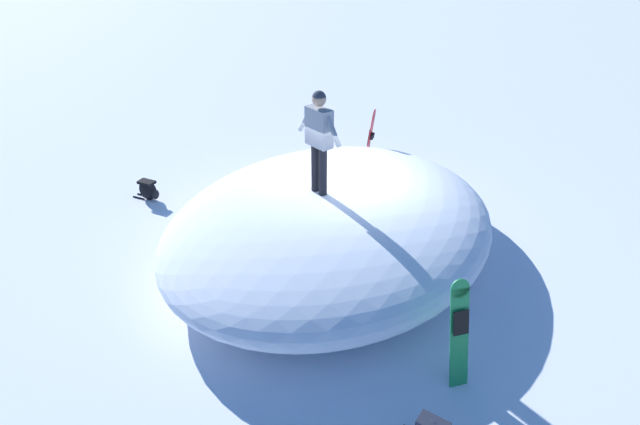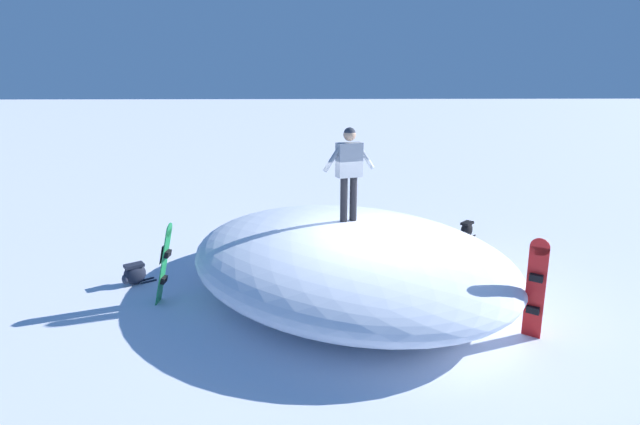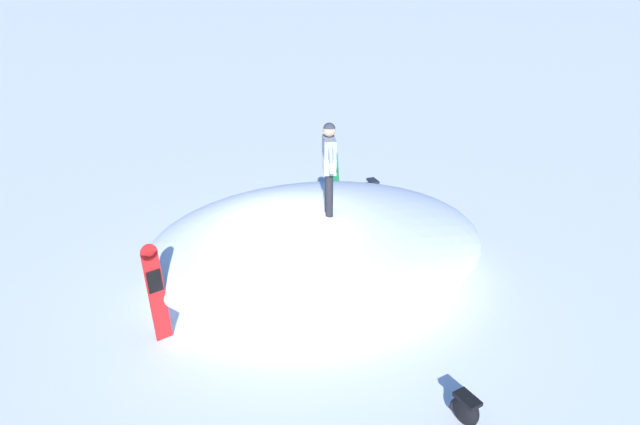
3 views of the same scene
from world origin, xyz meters
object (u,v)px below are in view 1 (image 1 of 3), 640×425
at_px(snowboard_primary_upright, 369,143).
at_px(snowboarder_standing, 319,133).
at_px(snowboard_secondary_upright, 459,332).
at_px(backpack_near, 148,190).

bearing_deg(snowboard_primary_upright, snowboarder_standing, 49.67).
height_order(snowboard_primary_upright, snowboard_secondary_upright, snowboard_primary_upright).
bearing_deg(snowboarder_standing, snowboard_primary_upright, -130.33).
relative_size(snowboarder_standing, snowboard_secondary_upright, 1.17).
xyz_separation_m(snowboarder_standing, snowboard_primary_upright, (-2.25, -2.65, -1.54)).
relative_size(snowboarder_standing, snowboard_primary_upright, 1.05).
relative_size(snowboarder_standing, backpack_near, 3.05).
bearing_deg(backpack_near, snowboard_secondary_upright, 116.77).
height_order(snowboard_secondary_upright, backpack_near, snowboard_secondary_upright).
xyz_separation_m(snowboarder_standing, backpack_near, (2.73, -3.38, -2.18)).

